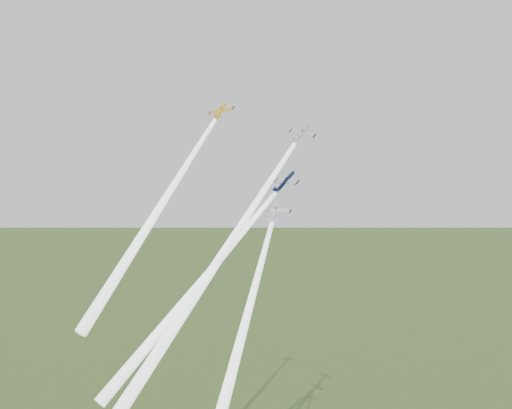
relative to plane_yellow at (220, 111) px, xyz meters
name	(u,v)px	position (x,y,z in m)	size (l,w,h in m)	color
plane_yellow	(220,111)	(0.00, 0.00, 0.00)	(7.11, 7.06, 1.11)	gold
smoke_trail_yellow	(157,212)	(1.30, -24.21, -22.62)	(2.39, 2.39, 59.92)	white
plane_navy	(284,182)	(21.10, -5.45, -16.53)	(7.84, 7.77, 1.23)	#0D143A
smoke_trail_navy	(195,290)	(12.85, -26.18, -37.34)	(2.39, 2.39, 54.62)	white
plane_silver_right	(301,134)	(24.16, -3.73, -6.18)	(6.70, 6.65, 1.05)	silver
smoke_trail_silver_right	(213,268)	(21.05, -30.83, -31.63)	(2.39, 2.39, 68.19)	white
plane_silver_low	(275,212)	(21.96, -10.72, -22.45)	(6.62, 6.57, 1.04)	silver
smoke_trail_silver_low	(241,338)	(28.19, -32.25, -43.36)	(2.39, 2.39, 54.90)	white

